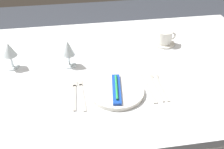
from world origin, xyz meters
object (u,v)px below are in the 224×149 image
object	(u,v)px
toothbrush_package	(116,89)
coffee_cup_left	(165,37)
spoon_soup	(154,84)
dinner_knife	(149,89)
wine_glass_centre	(68,49)
wine_glass_left	(9,51)
dinner_plate	(116,92)
spoon_dessert	(159,84)
fork_outer	(82,93)
fork_inner	(75,94)

from	to	relation	value
toothbrush_package	coffee_cup_left	distance (m)	0.54
spoon_soup	dinner_knife	bearing A→B (deg)	-136.76
wine_glass_centre	wine_glass_left	bearing A→B (deg)	174.42
dinner_plate	toothbrush_package	world-z (taller)	toothbrush_package
dinner_knife	spoon_dessert	world-z (taller)	spoon_dessert
wine_glass_centre	dinner_plate	bearing A→B (deg)	-53.58
toothbrush_package	wine_glass_centre	size ratio (longest dim) A/B	1.52
toothbrush_package	dinner_knife	xyz separation A→B (m)	(0.15, 0.01, -0.02)
dinner_knife	wine_glass_left	world-z (taller)	wine_glass_left
spoon_dessert	coffee_cup_left	world-z (taller)	coffee_cup_left
fork_outer	coffee_cup_left	size ratio (longest dim) A/B	1.99
fork_inner	dinner_knife	distance (m)	0.33
wine_glass_centre	fork_outer	bearing A→B (deg)	-79.50
fork_outer	coffee_cup_left	bearing A→B (deg)	37.50
dinner_plate	fork_inner	world-z (taller)	dinner_plate
dinner_plate	toothbrush_package	distance (m)	0.02
spoon_dessert	fork_outer	bearing A→B (deg)	-177.57
dinner_plate	spoon_dessert	bearing A→B (deg)	9.74
fork_outer	wine_glass_centre	distance (m)	0.27
dinner_plate	spoon_dessert	xyz separation A→B (m)	(0.21, 0.04, -0.01)
dinner_plate	spoon_dessert	size ratio (longest dim) A/B	1.16
dinner_plate	wine_glass_left	bearing A→B (deg)	148.52
dinner_plate	spoon_dessert	distance (m)	0.21
dinner_plate	wine_glass_centre	distance (m)	0.34
toothbrush_package	spoon_soup	distance (m)	0.19
toothbrush_package	wine_glass_left	size ratio (longest dim) A/B	1.55
dinner_plate	dinner_knife	bearing A→B (deg)	2.48
dinner_knife	wine_glass_left	distance (m)	0.70
toothbrush_package	wine_glass_left	world-z (taller)	wine_glass_left
fork_inner	coffee_cup_left	size ratio (longest dim) A/B	1.89
toothbrush_package	fork_inner	xyz separation A→B (m)	(-0.18, 0.02, -0.02)
spoon_dessert	wine_glass_centre	world-z (taller)	wine_glass_centre
wine_glass_left	fork_outer	bearing A→B (deg)	-39.70
dinner_plate	spoon_soup	xyz separation A→B (m)	(0.19, 0.04, -0.01)
fork_inner	wine_glass_left	size ratio (longest dim) A/B	1.52
dinner_knife	fork_outer	bearing A→B (deg)	177.29
fork_inner	coffee_cup_left	world-z (taller)	coffee_cup_left
wine_glass_left	toothbrush_package	bearing A→B (deg)	-31.48
toothbrush_package	fork_inner	bearing A→B (deg)	172.55
fork_inner	wine_glass_centre	distance (m)	0.26
fork_inner	dinner_knife	xyz separation A→B (m)	(0.33, -0.02, -0.00)
dinner_knife	wine_glass_centre	world-z (taller)	wine_glass_centre
dinner_knife	fork_inner	bearing A→B (deg)	176.99
dinner_knife	wine_glass_left	bearing A→B (deg)	155.48
toothbrush_package	wine_glass_centre	xyz separation A→B (m)	(-0.20, 0.27, 0.07)
fork_inner	dinner_knife	bearing A→B (deg)	-3.01
toothbrush_package	fork_outer	bearing A→B (deg)	172.16
spoon_soup	coffee_cup_left	distance (m)	0.41
spoon_soup	dinner_plate	bearing A→B (deg)	-167.88
fork_inner	dinner_knife	size ratio (longest dim) A/B	0.95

